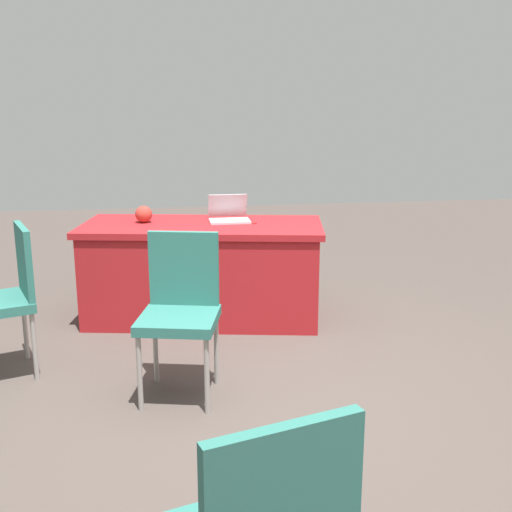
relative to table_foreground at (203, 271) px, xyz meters
The scene contains 7 objects.
ground_plane 1.76m from the table_foreground, 100.14° to the left, with size 14.40×14.40×0.00m, color #4C423D.
table_foreground is the anchor object (origin of this frame).
chair_near_front 1.58m from the table_foreground, 34.32° to the left, with size 0.56×0.56×0.95m.
chair_aisle 1.35m from the table_foreground, 80.54° to the left, with size 0.53×0.53×0.96m.
laptop_silver 0.49m from the table_foreground, 158.36° to the right, with size 0.32×0.29×0.21m.
yarn_ball 0.65m from the table_foreground, 15.05° to the right, with size 0.13×0.13×0.13m, color #B2382D.
scissors_red 0.54m from the table_foreground, behind, with size 0.18×0.04×0.01m, color red.
Camera 1 is at (0.61, 3.13, 1.70)m, focal length 43.82 mm.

